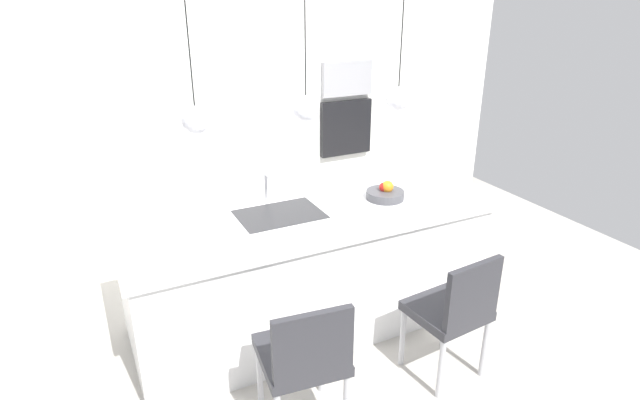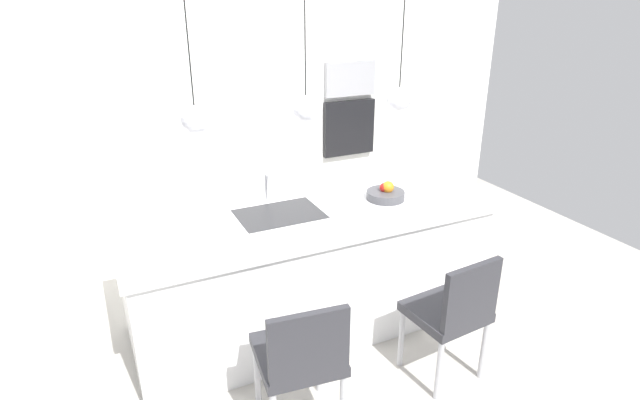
# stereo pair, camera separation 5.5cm
# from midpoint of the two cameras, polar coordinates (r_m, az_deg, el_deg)

# --- Properties ---
(floor) EXTENTS (6.60, 6.60, 0.00)m
(floor) POSITION_cam_midpoint_polar(r_m,az_deg,el_deg) (3.99, -0.93, -13.01)
(floor) COLOR #BCB7AD
(floor) RESTS_ON ground
(back_wall) EXTENTS (6.00, 0.10, 2.60)m
(back_wall) POSITION_cam_midpoint_polar(r_m,az_deg,el_deg) (4.91, -9.17, 10.23)
(back_wall) COLOR white
(back_wall) RESTS_ON ground
(kitchen_island) EXTENTS (2.54, 1.00, 0.90)m
(kitchen_island) POSITION_cam_midpoint_polar(r_m,az_deg,el_deg) (3.74, -0.97, -7.33)
(kitchen_island) COLOR white
(kitchen_island) RESTS_ON ground
(sink_basin) EXTENTS (0.56, 0.40, 0.02)m
(sink_basin) POSITION_cam_midpoint_polar(r_m,az_deg,el_deg) (3.47, -4.04, -1.63)
(sink_basin) COLOR #2D2D30
(sink_basin) RESTS_ON kitchen_island
(faucet) EXTENTS (0.02, 0.17, 0.22)m
(faucet) POSITION_cam_midpoint_polar(r_m,az_deg,el_deg) (3.60, -5.36, 1.76)
(faucet) COLOR silver
(faucet) RESTS_ON kitchen_island
(fruit_bowl) EXTENTS (0.27, 0.27, 0.13)m
(fruit_bowl) POSITION_cam_midpoint_polar(r_m,az_deg,el_deg) (3.73, 7.68, 0.69)
(fruit_bowl) COLOR #4C4C51
(fruit_bowl) RESTS_ON kitchen_island
(microwave) EXTENTS (0.54, 0.08, 0.34)m
(microwave) POSITION_cam_midpoint_polar(r_m,az_deg,el_deg) (5.26, 3.59, 13.25)
(microwave) COLOR #9E9EA3
(microwave) RESTS_ON back_wall
(oven) EXTENTS (0.56, 0.08, 0.56)m
(oven) POSITION_cam_midpoint_polar(r_m,az_deg,el_deg) (5.36, 3.47, 7.97)
(oven) COLOR black
(oven) RESTS_ON back_wall
(chair_near) EXTENTS (0.49, 0.50, 0.87)m
(chair_near) POSITION_cam_midpoint_polar(r_m,az_deg,el_deg) (2.85, -1.55, -16.82)
(chair_near) COLOR #333338
(chair_near) RESTS_ON ground
(chair_middle) EXTENTS (0.47, 0.45, 0.87)m
(chair_middle) POSITION_cam_midpoint_polar(r_m,az_deg,el_deg) (3.30, 14.95, -11.67)
(chair_middle) COLOR #333338
(chair_middle) RESTS_ON ground
(pendant_light_left) EXTENTS (0.17, 0.17, 0.77)m
(pendant_light_left) POSITION_cam_midpoint_polar(r_m,az_deg,el_deg) (3.11, -13.11, 8.69)
(pendant_light_left) COLOR silver
(pendant_light_center) EXTENTS (0.17, 0.17, 0.77)m
(pendant_light_center) POSITION_cam_midpoint_polar(r_m,az_deg,el_deg) (3.33, -1.10, 10.12)
(pendant_light_center) COLOR silver
(pendant_light_right) EXTENTS (0.17, 0.17, 0.77)m
(pendant_light_right) POSITION_cam_midpoint_polar(r_m,az_deg,el_deg) (3.67, 9.15, 10.99)
(pendant_light_right) COLOR silver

